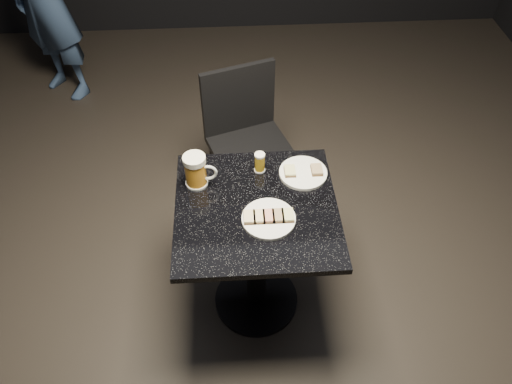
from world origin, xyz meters
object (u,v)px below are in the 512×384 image
beer_mug (196,171)px  beer_tumbler (260,162)px  chair (247,136)px  plate_small (303,173)px  plate_large (269,219)px  table (256,242)px

beer_mug → beer_tumbler: size_ratio=1.61×
beer_tumbler → chair: size_ratio=0.11×
beer_tumbler → chair: chair is taller
plate_small → chair: bearing=111.6°
chair → plate_large: bearing=-86.5°
plate_small → table: bearing=-140.3°
plate_small → beer_tumbler: beer_tumbler is taller
table → chair: bearing=90.4°
beer_mug → beer_tumbler: 0.29m
beer_mug → chair: 0.74m
plate_large → beer_tumbler: beer_tumbler is taller
plate_large → chair: chair is taller
plate_large → plate_small: same height
plate_small → chair: (-0.23, 0.58, -0.25)m
plate_large → beer_mug: beer_mug is taller
beer_mug → plate_small: bearing=3.6°
table → beer_tumbler: 0.37m
plate_large → plate_small: size_ratio=1.03×
beer_mug → chair: size_ratio=0.18×
plate_large → beer_tumbler: bearing=93.2°
plate_small → chair: size_ratio=0.25×
plate_small → table: 0.38m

